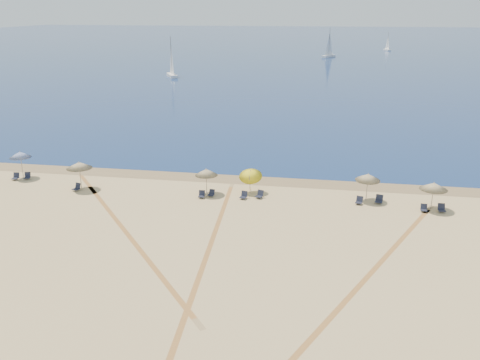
% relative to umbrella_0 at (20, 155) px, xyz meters
% --- Properties ---
extents(ground, '(160.00, 160.00, 0.00)m').
position_rel_umbrella_0_xyz_m(ground, '(20.92, -20.92, -2.28)').
color(ground, tan).
rests_on(ground, ground).
extents(ocean, '(500.00, 500.00, 0.00)m').
position_rel_umbrella_0_xyz_m(ocean, '(20.92, 204.08, -2.27)').
color(ocean, '#0C2151').
rests_on(ocean, ground).
extents(wet_sand, '(500.00, 500.00, 0.00)m').
position_rel_umbrella_0_xyz_m(wet_sand, '(20.92, 3.08, -2.28)').
color(wet_sand, olive).
rests_on(wet_sand, ground).
extents(umbrella_0, '(1.96, 1.96, 2.62)m').
position_rel_umbrella_0_xyz_m(umbrella_0, '(0.00, 0.00, 0.00)').
color(umbrella_0, gray).
rests_on(umbrella_0, ground).
extents(umbrella_1, '(2.22, 2.22, 2.54)m').
position_rel_umbrella_0_xyz_m(umbrella_1, '(6.84, -1.94, -0.08)').
color(umbrella_1, gray).
rests_on(umbrella_1, ground).
extents(umbrella_2, '(1.95, 1.95, 2.32)m').
position_rel_umbrella_0_xyz_m(umbrella_2, '(18.07, -1.31, -0.30)').
color(umbrella_2, gray).
rests_on(umbrella_2, ground).
extents(umbrella_3, '(1.99, 2.04, 2.41)m').
position_rel_umbrella_0_xyz_m(umbrella_3, '(21.75, -0.46, -0.54)').
color(umbrella_3, gray).
rests_on(umbrella_3, ground).
extents(umbrella_4, '(2.03, 2.06, 2.41)m').
position_rel_umbrella_0_xyz_m(umbrella_4, '(31.53, -0.64, -0.22)').
color(umbrella_4, gray).
rests_on(umbrella_4, ground).
extents(umbrella_5, '(2.15, 2.15, 2.30)m').
position_rel_umbrella_0_xyz_m(umbrella_5, '(36.50, -1.75, -0.32)').
color(umbrella_5, gray).
rests_on(umbrella_5, ground).
extents(chair_0, '(0.59, 0.68, 0.66)m').
position_rel_umbrella_0_xyz_m(chair_0, '(-0.37, -0.62, -1.99)').
color(chair_0, black).
rests_on(chair_0, ground).
extents(chair_1, '(0.67, 0.74, 0.64)m').
position_rel_umbrella_0_xyz_m(chair_1, '(0.59, -0.25, -2.00)').
color(chair_1, black).
rests_on(chair_1, ground).
extents(chair_2, '(0.73, 0.78, 0.66)m').
position_rel_umbrella_0_xyz_m(chair_2, '(6.64, -2.39, -1.99)').
color(chair_2, black).
rests_on(chair_2, ground).
extents(chair_3, '(0.54, 0.63, 0.61)m').
position_rel_umbrella_0_xyz_m(chair_3, '(17.86, -2.27, -2.01)').
color(chair_3, black).
rests_on(chair_3, ground).
extents(chair_4, '(0.59, 0.66, 0.59)m').
position_rel_umbrella_0_xyz_m(chair_4, '(18.60, -1.80, -2.02)').
color(chair_4, black).
rests_on(chair_4, ground).
extents(chair_5, '(0.66, 0.72, 0.64)m').
position_rel_umbrella_0_xyz_m(chair_5, '(21.41, -1.89, -2.00)').
color(chair_5, black).
rests_on(chair_5, ground).
extents(chair_6, '(0.73, 0.78, 0.65)m').
position_rel_umbrella_0_xyz_m(chair_6, '(22.71, -1.49, -1.99)').
color(chair_6, black).
rests_on(chair_6, ground).
extents(chair_7, '(0.67, 0.73, 0.63)m').
position_rel_umbrella_0_xyz_m(chair_7, '(30.93, -1.52, -2.00)').
color(chair_7, black).
rests_on(chair_7, ground).
extents(chair_8, '(0.72, 0.79, 0.69)m').
position_rel_umbrella_0_xyz_m(chair_8, '(32.54, -1.06, -1.97)').
color(chair_8, black).
rests_on(chair_8, ground).
extents(chair_9, '(0.55, 0.63, 0.60)m').
position_rel_umbrella_0_xyz_m(chair_9, '(35.86, -2.30, -2.02)').
color(chair_9, black).
rests_on(chair_9, ground).
extents(chair_10, '(0.58, 0.67, 0.66)m').
position_rel_umbrella_0_xyz_m(chair_10, '(37.22, -2.15, -1.99)').
color(chair_10, black).
rests_on(chair_10, ground).
extents(sailboat_0, '(2.40, 4.59, 6.64)m').
position_rel_umbrella_0_xyz_m(sailboat_0, '(49.93, 158.01, -0.27)').
color(sailboat_0, white).
rests_on(sailboat_0, ocean).
extents(sailboat_1, '(4.21, 6.09, 9.04)m').
position_rel_umbrella_0_xyz_m(sailboat_1, '(-7.38, 72.35, 0.46)').
color(sailboat_1, white).
rests_on(sailboat_1, ocean).
extents(sailboat_2, '(4.45, 6.10, 9.16)m').
position_rel_umbrella_0_xyz_m(sailboat_2, '(28.38, 127.09, 0.49)').
color(sailboat_2, white).
rests_on(sailboat_2, ocean).
extents(tire_tracks, '(56.18, 44.53, 0.00)m').
position_rel_umbrella_0_xyz_m(tire_tracks, '(21.47, -11.80, -2.28)').
color(tire_tracks, tan).
rests_on(tire_tracks, ground).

